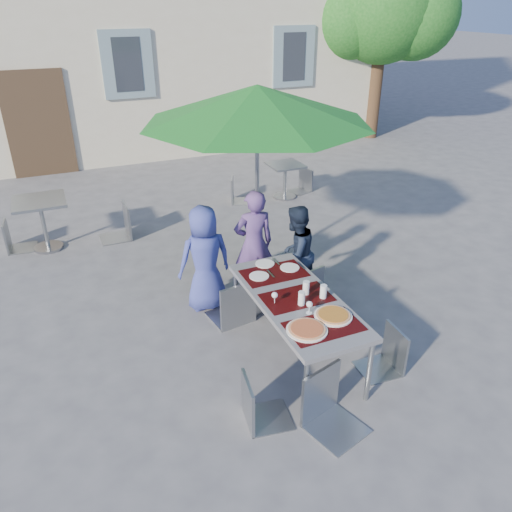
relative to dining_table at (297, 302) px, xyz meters
name	(u,v)px	position (x,y,z in m)	size (l,w,h in m)	color
ground	(271,345)	(-0.15, 0.28, -0.70)	(90.00, 90.00, 0.00)	#4E4E51
tree	(384,8)	(6.40, 7.81, 2.55)	(3.60, 3.00, 4.70)	#432E1C
dining_table	(297,302)	(0.00, 0.00, 0.00)	(0.80, 1.85, 0.76)	#494A4F
pizza_near_left	(307,329)	(-0.18, -0.55, 0.07)	(0.39, 0.39, 0.03)	white
pizza_near_right	(333,315)	(0.16, -0.45, 0.07)	(0.37, 0.37, 0.03)	white
glassware	(307,294)	(0.06, -0.09, 0.13)	(0.57, 0.39, 0.15)	silver
place_settings	(272,269)	(0.01, 0.64, 0.06)	(0.66, 0.46, 0.01)	white
child_0	(205,259)	(-0.56, 1.33, -0.02)	(0.66, 0.43, 1.34)	#374199
child_1	(254,244)	(0.12, 1.41, 0.01)	(0.52, 0.34, 1.42)	#573C7B
child_2	(295,254)	(0.54, 1.09, -0.07)	(0.61, 0.35, 1.26)	#182135
chair_0	(233,277)	(-0.37, 0.87, -0.07)	(0.53, 0.54, 1.06)	#93989E
chair_1	(257,274)	(-0.01, 0.99, -0.18)	(0.50, 0.51, 0.89)	gray
chair_2	(305,263)	(0.56, 0.86, -0.09)	(0.56, 0.57, 1.03)	gray
chair_3	(258,376)	(-0.73, -0.71, -0.16)	(0.46, 0.46, 0.91)	gray
chair_4	(391,327)	(0.79, -0.55, -0.18)	(0.42, 0.42, 0.89)	gray
chair_5	(332,370)	(-0.16, -0.98, -0.08)	(0.57, 0.58, 1.05)	#91979C
patio_umbrella	(257,105)	(0.41, 1.98, 1.60)	(2.96, 2.96, 2.55)	#97989E
cafe_table_0	(42,214)	(-2.33, 3.85, -0.12)	(0.75, 0.75, 0.81)	#97989E
bg_chair_l_0	(9,218)	(-2.79, 4.02, -0.17)	(0.43, 0.43, 0.90)	gray
bg_chair_r_0	(118,202)	(-1.20, 3.82, -0.08)	(0.48, 0.47, 1.05)	gray
cafe_table_1	(285,176)	(2.04, 4.42, -0.26)	(0.63, 0.63, 0.67)	#97989E
bg_chair_l_1	(237,175)	(1.11, 4.56, -0.15)	(0.55, 0.54, 0.93)	#90959B
bg_chair_r_1	(303,167)	(2.54, 4.62, -0.20)	(0.47, 0.47, 0.85)	gray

